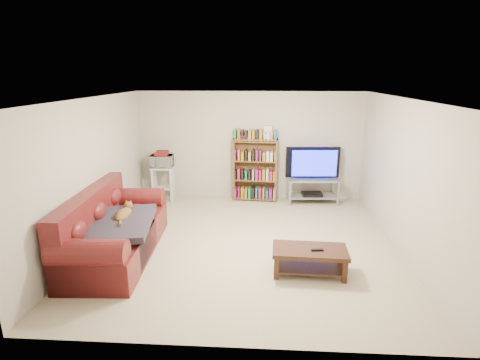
# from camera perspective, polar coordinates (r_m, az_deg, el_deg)

# --- Properties ---
(floor) EXTENTS (5.00, 5.00, 0.00)m
(floor) POSITION_cam_1_polar(r_m,az_deg,el_deg) (6.41, 0.69, -9.64)
(floor) COLOR beige
(floor) RESTS_ON ground
(ceiling) EXTENTS (5.00, 5.00, 0.00)m
(ceiling) POSITION_cam_1_polar(r_m,az_deg,el_deg) (5.79, 0.77, 12.31)
(ceiling) COLOR white
(ceiling) RESTS_ON ground
(wall_back) EXTENTS (5.00, 0.00, 5.00)m
(wall_back) POSITION_cam_1_polar(r_m,az_deg,el_deg) (8.43, 1.55, 5.21)
(wall_back) COLOR beige
(wall_back) RESTS_ON ground
(wall_front) EXTENTS (5.00, 0.00, 5.00)m
(wall_front) POSITION_cam_1_polar(r_m,az_deg,el_deg) (3.64, -1.20, -9.53)
(wall_front) COLOR beige
(wall_front) RESTS_ON ground
(wall_left) EXTENTS (0.00, 5.00, 5.00)m
(wall_left) POSITION_cam_1_polar(r_m,az_deg,el_deg) (6.59, -21.53, 1.07)
(wall_left) COLOR beige
(wall_left) RESTS_ON ground
(wall_right) EXTENTS (0.00, 5.00, 5.00)m
(wall_right) POSITION_cam_1_polar(r_m,az_deg,el_deg) (6.38, 23.75, 0.36)
(wall_right) COLOR beige
(wall_right) RESTS_ON ground
(sofa) EXTENTS (1.16, 2.47, 1.03)m
(sofa) POSITION_cam_1_polar(r_m,az_deg,el_deg) (6.23, -18.99, -7.74)
(sofa) COLOR maroon
(sofa) RESTS_ON floor
(blanket) EXTENTS (1.09, 1.33, 0.20)m
(blanket) POSITION_cam_1_polar(r_m,az_deg,el_deg) (5.94, -17.93, -6.35)
(blanket) COLOR #302C37
(blanket) RESTS_ON sofa
(cat) EXTENTS (0.30, 0.67, 0.20)m
(cat) POSITION_cam_1_polar(r_m,az_deg,el_deg) (6.11, -17.34, -5.06)
(cat) COLOR brown
(cat) RESTS_ON sofa
(coffee_table) EXTENTS (1.07, 0.57, 0.38)m
(coffee_table) POSITION_cam_1_polar(r_m,az_deg,el_deg) (5.51, 10.55, -11.36)
(coffee_table) COLOR #382013
(coffee_table) RESTS_ON floor
(remote) EXTENTS (0.18, 0.07, 0.02)m
(remote) POSITION_cam_1_polar(r_m,az_deg,el_deg) (5.42, 11.68, -10.40)
(remote) COLOR black
(remote) RESTS_ON coffee_table
(tv_stand) EXTENTS (1.13, 0.56, 0.55)m
(tv_stand) POSITION_cam_1_polar(r_m,az_deg,el_deg) (8.40, 10.96, -0.95)
(tv_stand) COLOR #999EA3
(tv_stand) RESTS_ON floor
(television) EXTENTS (1.19, 0.23, 0.68)m
(television) POSITION_cam_1_polar(r_m,az_deg,el_deg) (8.27, 11.15, 2.50)
(television) COLOR black
(television) RESTS_ON tv_stand
(dvd_player) EXTENTS (0.46, 0.33, 0.06)m
(dvd_player) POSITION_cam_1_polar(r_m,az_deg,el_deg) (8.45, 10.90, -2.12)
(dvd_player) COLOR black
(dvd_player) RESTS_ON tv_stand
(bookshelf) EXTENTS (0.99, 0.36, 1.40)m
(bookshelf) POSITION_cam_1_polar(r_m,az_deg,el_deg) (8.33, 2.34, 1.71)
(bookshelf) COLOR brown
(bookshelf) RESTS_ON floor
(shelf_clutter) EXTENTS (0.72, 0.23, 0.28)m
(shelf_clutter) POSITION_cam_1_polar(r_m,az_deg,el_deg) (8.18, 3.09, 7.04)
(shelf_clutter) COLOR silver
(shelf_clutter) RESTS_ON bookshelf
(microwave_stand) EXTENTS (0.51, 0.38, 0.78)m
(microwave_stand) POSITION_cam_1_polar(r_m,az_deg,el_deg) (8.52, -11.65, 0.15)
(microwave_stand) COLOR silver
(microwave_stand) RESTS_ON floor
(microwave) EXTENTS (0.50, 0.35, 0.27)m
(microwave) POSITION_cam_1_polar(r_m,az_deg,el_deg) (8.41, -11.80, 2.85)
(microwave) COLOR silver
(microwave) RESTS_ON microwave_stand
(game_boxes) EXTENTS (0.30, 0.26, 0.05)m
(game_boxes) POSITION_cam_1_polar(r_m,az_deg,el_deg) (8.38, -11.86, 3.91)
(game_boxes) COLOR maroon
(game_boxes) RESTS_ON microwave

